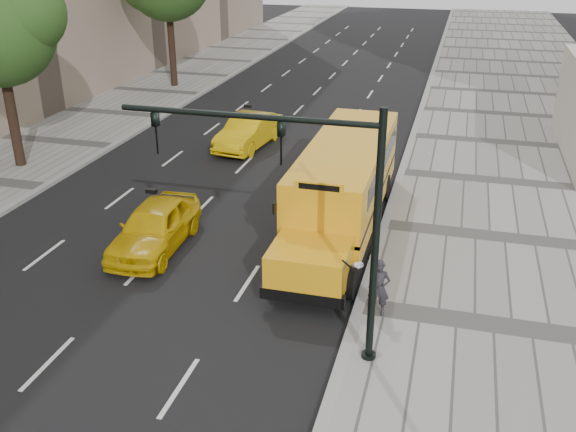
% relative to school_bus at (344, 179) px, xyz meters
% --- Properties ---
extents(ground, '(140.00, 140.00, 0.00)m').
position_rel_school_bus_xyz_m(ground, '(-4.50, 0.14, -1.76)').
color(ground, black).
rests_on(ground, ground).
extents(sidewalk_museum, '(12.00, 140.00, 0.15)m').
position_rel_school_bus_xyz_m(sidewalk_museum, '(7.50, 0.14, -1.69)').
color(sidewalk_museum, gray).
rests_on(sidewalk_museum, ground).
extents(curb_museum, '(0.30, 140.00, 0.15)m').
position_rel_school_bus_xyz_m(curb_museum, '(1.50, 0.14, -1.69)').
color(curb_museum, gray).
rests_on(curb_museum, ground).
extents(curb_far, '(0.30, 140.00, 0.15)m').
position_rel_school_bus_xyz_m(curb_far, '(-12.50, 0.14, -1.69)').
color(curb_far, gray).
rests_on(curb_far, ground).
extents(school_bus, '(2.96, 11.56, 3.19)m').
position_rel_school_bus_xyz_m(school_bus, '(0.00, 0.00, 0.00)').
color(school_bus, orange).
rests_on(school_bus, ground).
extents(taxi_near, '(2.08, 4.76, 1.59)m').
position_rel_school_bus_xyz_m(taxi_near, '(-5.66, -3.47, -0.97)').
color(taxi_near, '#D7AA08').
rests_on(taxi_near, ground).
extents(taxi_far, '(2.23, 4.95, 1.58)m').
position_rel_school_bus_xyz_m(taxi_far, '(-6.12, 7.70, -0.98)').
color(taxi_far, '#D7AA08').
rests_on(taxi_far, ground).
extents(pedestrian, '(0.60, 0.41, 1.61)m').
position_rel_school_bus_xyz_m(pedestrian, '(2.04, -5.75, -0.81)').
color(pedestrian, '#242227').
rests_on(pedestrian, sidewalk_museum).
extents(traffic_signal, '(6.18, 0.36, 6.40)m').
position_rel_school_bus_xyz_m(traffic_signal, '(0.69, -7.74, 2.33)').
color(traffic_signal, black).
rests_on(traffic_signal, ground).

